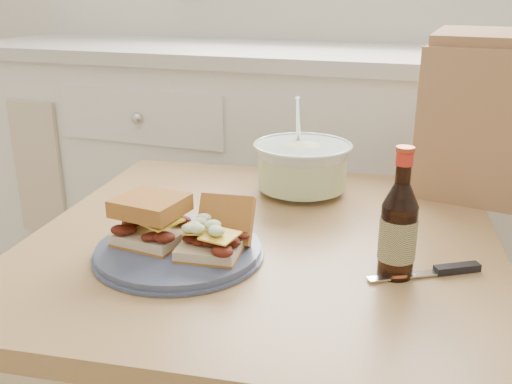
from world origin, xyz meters
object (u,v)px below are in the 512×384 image
(plate, at_px, (179,251))
(beer_bottle, at_px, (398,229))
(dining_table, at_px, (264,284))
(coleslaw_bowl, at_px, (302,169))
(paper_bag, at_px, (483,124))

(plate, distance_m, beer_bottle, 0.36)
(dining_table, relative_size, coleslaw_bowl, 4.39)
(beer_bottle, bearing_deg, coleslaw_bowl, 147.92)
(dining_table, height_order, coleslaw_bowl, coleslaw_bowl)
(dining_table, distance_m, beer_bottle, 0.31)
(dining_table, distance_m, plate, 0.20)
(coleslaw_bowl, relative_size, paper_bag, 0.68)
(coleslaw_bowl, bearing_deg, dining_table, -89.87)
(beer_bottle, bearing_deg, paper_bag, 96.32)
(dining_table, height_order, paper_bag, paper_bag)
(dining_table, xyz_separation_m, paper_bag, (0.35, 0.35, 0.26))
(plate, bearing_deg, beer_bottle, 9.27)
(coleslaw_bowl, xyz_separation_m, beer_bottle, (0.24, -0.32, 0.02))
(dining_table, relative_size, paper_bag, 2.98)
(plate, xyz_separation_m, beer_bottle, (0.35, 0.06, 0.07))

